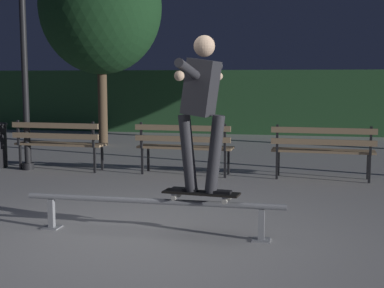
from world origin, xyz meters
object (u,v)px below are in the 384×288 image
object	(u,v)px
grind_rail	(152,206)
park_bench_right_center	(323,147)
skateboard	(201,193)
tree_far_left	(101,7)
park_bench_left_center	(184,143)
park_bench_leftmost	(58,140)
lamp_post_left	(23,27)
skateboarder	(202,100)

from	to	relation	value
grind_rail	park_bench_right_center	world-z (taller)	park_bench_right_center
skateboard	tree_far_left	world-z (taller)	tree_far_left
tree_far_left	park_bench_right_center	bearing A→B (deg)	-35.45
park_bench_left_center	park_bench_right_center	bearing A→B (deg)	0.00
park_bench_left_center	park_bench_leftmost	bearing A→B (deg)	180.00
skateboard	lamp_post_left	world-z (taller)	lamp_post_left
skateboarder	park_bench_left_center	size ratio (longest dim) A/B	0.97
grind_rail	lamp_post_left	world-z (taller)	lamp_post_left
skateboard	lamp_post_left	xyz separation A→B (m)	(-3.74, 3.39, 2.03)
skateboard	tree_far_left	distance (m)	8.37
park_bench_leftmost	skateboard	bearing A→B (deg)	-47.13
park_bench_left_center	park_bench_right_center	distance (m)	2.23
tree_far_left	lamp_post_left	world-z (taller)	tree_far_left
skateboarder	tree_far_left	world-z (taller)	tree_far_left
skateboarder	park_bench_leftmost	world-z (taller)	skateboarder
park_bench_left_center	lamp_post_left	distance (m)	3.42
skateboard	skateboarder	world-z (taller)	skateboarder
grind_rail	tree_far_left	bearing A→B (deg)	114.56
grind_rail	park_bench_leftmost	distance (m)	4.31
park_bench_left_center	park_bench_right_center	size ratio (longest dim) A/B	1.00
grind_rail	park_bench_left_center	size ratio (longest dim) A/B	1.70
park_bench_leftmost	lamp_post_left	bearing A→B (deg)	-179.08
park_bench_right_center	lamp_post_left	world-z (taller)	lamp_post_left
park_bench_left_center	tree_far_left	bearing A→B (deg)	127.89
skateboard	skateboarder	distance (m)	0.94
skateboarder	tree_far_left	bearing A→B (deg)	117.97
skateboarder	tree_far_left	size ratio (longest dim) A/B	0.32
skateboard	park_bench_leftmost	distance (m)	4.64
park_bench_left_center	tree_far_left	xyz separation A→B (m)	(-2.77, 3.57, 2.72)
lamp_post_left	skateboarder	bearing A→B (deg)	-42.16
park_bench_right_center	tree_far_left	world-z (taller)	tree_far_left
grind_rail	tree_far_left	distance (m)	8.21
grind_rail	park_bench_right_center	size ratio (longest dim) A/B	1.70
skateboard	tree_far_left	bearing A→B (deg)	117.96
tree_far_left	grind_rail	bearing A→B (deg)	-65.44
park_bench_right_center	lamp_post_left	bearing A→B (deg)	-179.89
tree_far_left	skateboard	bearing A→B (deg)	-62.04
skateboard	tree_far_left	xyz separation A→B (m)	(-3.70, 6.96, 2.80)
skateboard	skateboarder	bearing A→B (deg)	-6.27
skateboard	skateboarder	xyz separation A→B (m)	(0.00, -0.00, 0.94)
skateboard	park_bench_leftmost	bearing A→B (deg)	132.87
tree_far_left	lamp_post_left	bearing A→B (deg)	-90.70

